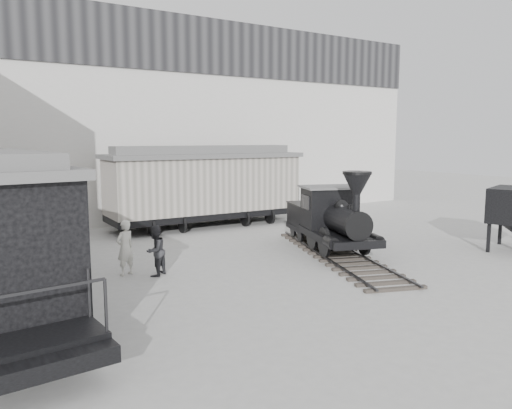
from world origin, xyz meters
TOP-DOWN VIEW (x-y plane):
  - ground at (0.00, 0.00)m, footprint 90.00×90.00m
  - north_wall at (0.00, 14.98)m, footprint 34.00×2.51m
  - locomotive at (1.93, 3.31)m, footprint 4.96×9.41m
  - boxcar at (0.42, 11.37)m, footprint 10.14×3.36m
  - visitor_a at (-5.97, 4.48)m, footprint 0.79×0.66m
  - visitor_b at (-5.17, 3.86)m, footprint 1.03×0.99m

SIDE VIEW (x-z plane):
  - ground at x=0.00m, z-range 0.00..0.00m
  - visitor_b at x=-5.17m, z-range 0.00..1.68m
  - visitor_a at x=-5.97m, z-range 0.00..1.84m
  - locomotive at x=1.93m, z-range -0.43..2.85m
  - boxcar at x=0.42m, z-range 0.10..4.23m
  - north_wall at x=0.00m, z-range 0.05..11.05m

